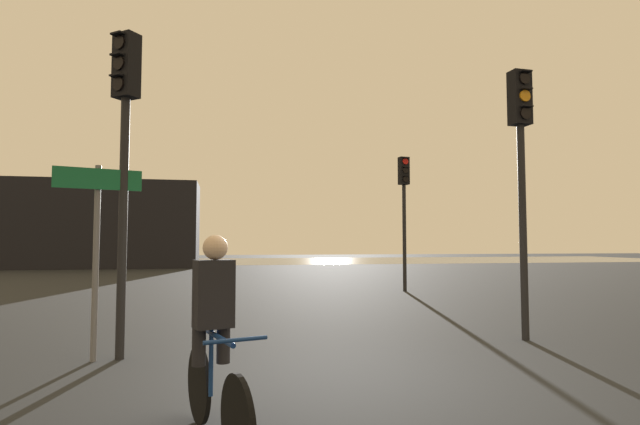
% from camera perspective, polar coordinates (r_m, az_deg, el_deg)
% --- Properties ---
extents(ground_plane, '(120.00, 120.00, 0.00)m').
position_cam_1_polar(ground_plane, '(5.76, 4.66, -19.16)').
color(ground_plane, black).
extents(water_strip, '(80.00, 16.00, 0.01)m').
position_cam_1_polar(water_strip, '(43.31, -8.85, -5.51)').
color(water_strip, slate).
rests_on(water_strip, ground).
extents(distant_building, '(14.63, 4.00, 5.40)m').
position_cam_1_polar(distant_building, '(34.49, -26.00, -1.24)').
color(distant_building, black).
rests_on(distant_building, ground).
extents(traffic_light_near_left, '(0.41, 0.42, 4.46)m').
position_cam_1_polar(traffic_light_near_left, '(7.45, -21.42, 8.68)').
color(traffic_light_near_left, black).
rests_on(traffic_light_near_left, ground).
extents(traffic_light_near_right, '(0.34, 0.36, 4.40)m').
position_cam_1_polar(traffic_light_near_right, '(8.86, 22.01, 6.51)').
color(traffic_light_near_right, black).
rests_on(traffic_light_near_right, ground).
extents(traffic_light_far_right, '(0.34, 0.36, 4.36)m').
position_cam_1_polar(traffic_light_far_right, '(16.47, 9.59, 1.70)').
color(traffic_light_far_right, black).
rests_on(traffic_light_far_right, ground).
extents(direction_sign_post, '(1.06, 0.36, 2.60)m').
position_cam_1_polar(direction_sign_post, '(7.28, -24.16, -2.09)').
color(direction_sign_post, slate).
rests_on(direction_sign_post, ground).
extents(cyclist, '(0.63, 1.65, 1.62)m').
position_cam_1_polar(cyclist, '(4.15, -11.98, -13.65)').
color(cyclist, black).
rests_on(cyclist, ground).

